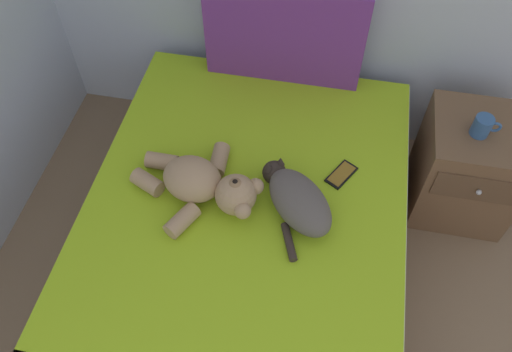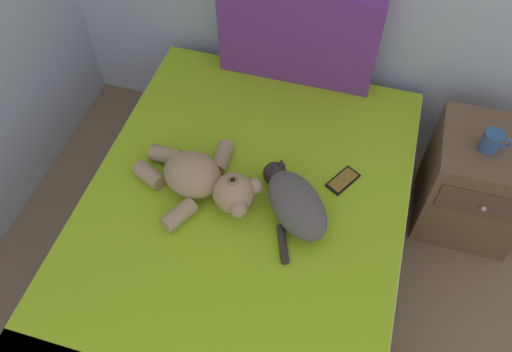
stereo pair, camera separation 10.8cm
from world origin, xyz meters
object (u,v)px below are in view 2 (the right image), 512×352
object	(u,v)px
cat	(294,202)
mug	(492,141)
teddy_bear	(204,181)
patterned_cushion	(298,35)
nightstand	(476,183)
bed	(239,250)
cell_phone	(343,180)

from	to	relation	value
cat	mug	xyz separation A→B (m)	(0.73, 0.50, 0.04)
teddy_bear	mug	size ratio (longest dim) A/B	4.64
patterned_cushion	nightstand	distance (m)	1.09
bed	patterned_cushion	xyz separation A→B (m)	(0.02, 0.88, 0.50)
nightstand	mug	size ratio (longest dim) A/B	4.65
bed	nightstand	xyz separation A→B (m)	(0.97, 0.63, 0.03)
patterned_cushion	teddy_bear	size ratio (longest dim) A/B	1.33
patterned_cushion	bed	bearing A→B (deg)	-91.61
cell_phone	mug	bearing A→B (deg)	27.43
cell_phone	mug	xyz separation A→B (m)	(0.56, 0.29, 0.11)
cell_phone	teddy_bear	bearing A→B (deg)	-158.67
patterned_cushion	teddy_bear	bearing A→B (deg)	-103.62
bed	nightstand	bearing A→B (deg)	32.78
bed	cat	xyz separation A→B (m)	(0.21, 0.10, 0.32)
teddy_bear	nightstand	world-z (taller)	teddy_bear
cell_phone	nightstand	world-z (taller)	nightstand
cat	nightstand	distance (m)	0.98
nightstand	bed	bearing A→B (deg)	-147.22
mug	nightstand	bearing A→B (deg)	39.54
cat	mug	distance (m)	0.88
nightstand	mug	xyz separation A→B (m)	(-0.04, -0.03, 0.33)
bed	cat	size ratio (longest dim) A/B	4.51
patterned_cushion	cat	world-z (taller)	patterned_cushion
nightstand	cat	bearing A→B (deg)	-145.30
patterned_cushion	cell_phone	distance (m)	0.72
cat	teddy_bear	distance (m)	0.37
bed	nightstand	distance (m)	1.16
patterned_cushion	cell_phone	world-z (taller)	patterned_cushion
teddy_bear	nightstand	distance (m)	1.29
cat	cell_phone	world-z (taller)	cat
cat	mug	world-z (taller)	mug
patterned_cushion	nightstand	world-z (taller)	patterned_cushion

